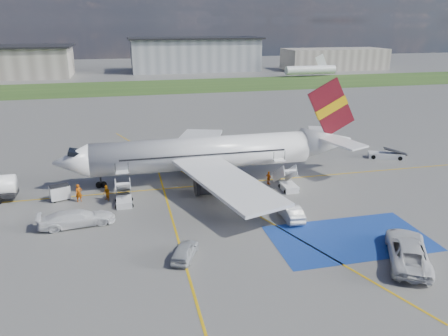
% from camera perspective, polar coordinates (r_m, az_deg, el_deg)
% --- Properties ---
extents(ground, '(400.00, 400.00, 0.00)m').
position_cam_1_polar(ground, '(40.99, 0.87, -8.13)').
color(ground, '#60605E').
rests_on(ground, ground).
extents(grass_strip, '(400.00, 30.00, 0.01)m').
position_cam_1_polar(grass_strip, '(132.05, -9.47, 10.40)').
color(grass_strip, '#2D4C1E').
rests_on(grass_strip, ground).
extents(taxiway_line_main, '(120.00, 0.20, 0.01)m').
position_cam_1_polar(taxiway_line_main, '(51.71, -2.40, -2.27)').
color(taxiway_line_main, gold).
rests_on(taxiway_line_main, ground).
extents(taxiway_line_cross, '(0.20, 60.00, 0.01)m').
position_cam_1_polar(taxiway_line_cross, '(31.71, -3.66, -17.02)').
color(taxiway_line_cross, gold).
rests_on(taxiway_line_cross, ground).
extents(taxiway_line_diag, '(20.71, 56.45, 0.01)m').
position_cam_1_polar(taxiway_line_diag, '(51.71, -2.40, -2.27)').
color(taxiway_line_diag, gold).
rests_on(taxiway_line_diag, ground).
extents(staging_box, '(14.00, 8.00, 0.01)m').
position_cam_1_polar(staging_box, '(41.15, 16.09, -8.80)').
color(staging_box, navy).
rests_on(staging_box, ground).
extents(terminal_centre, '(48.00, 18.00, 12.00)m').
position_cam_1_polar(terminal_centre, '(173.35, -3.81, 14.52)').
color(terminal_centre, gray).
rests_on(terminal_centre, ground).
extents(terminal_east, '(40.00, 16.00, 8.00)m').
position_cam_1_polar(terminal_east, '(184.36, 14.21, 13.64)').
color(terminal_east, gray).
rests_on(terminal_east, ground).
extents(airliner, '(36.81, 32.95, 11.92)m').
position_cam_1_polar(airliner, '(52.76, -1.26, 2.06)').
color(airliner, white).
rests_on(airliner, ground).
extents(airstairs_fwd, '(1.90, 5.20, 3.60)m').
position_cam_1_polar(airstairs_fwd, '(47.63, -12.94, -3.85)').
color(airstairs_fwd, white).
rests_on(airstairs_fwd, ground).
extents(airstairs_aft, '(1.90, 5.20, 3.60)m').
position_cam_1_polar(airstairs_aft, '(50.93, 8.31, -2.05)').
color(airstairs_aft, white).
rests_on(airstairs_aft, ground).
extents(gpu_cart, '(2.31, 1.84, 1.69)m').
position_cam_1_polar(gpu_cart, '(50.55, -20.64, -3.11)').
color(gpu_cart, white).
rests_on(gpu_cart, ground).
extents(belt_loader, '(5.26, 3.44, 1.53)m').
position_cam_1_polar(belt_loader, '(65.85, 20.43, 1.53)').
color(belt_loader, white).
rests_on(belt_loader, ground).
extents(car_silver_a, '(3.08, 4.30, 1.36)m').
position_cam_1_polar(car_silver_a, '(36.41, -5.13, -10.69)').
color(car_silver_a, '#B5B8BD').
rests_on(car_silver_a, ground).
extents(car_silver_b, '(1.66, 4.56, 1.49)m').
position_cam_1_polar(car_silver_b, '(43.45, 8.61, -5.64)').
color(car_silver_b, '#A6A9AD').
rests_on(car_silver_b, ground).
extents(van_white_a, '(5.62, 6.98, 2.38)m').
position_cam_1_polar(van_white_a, '(38.72, 22.93, -9.46)').
color(van_white_a, silver).
rests_on(van_white_a, ground).
extents(van_white_b, '(5.45, 2.66, 2.06)m').
position_cam_1_polar(van_white_b, '(43.71, -18.72, -5.91)').
color(van_white_b, white).
rests_on(van_white_b, ground).
extents(crew_fwd, '(0.84, 0.71, 1.96)m').
position_cam_1_polar(crew_fwd, '(49.31, -18.44, -3.12)').
color(crew_fwd, '#DE610B').
rests_on(crew_fwd, ground).
extents(crew_nose, '(0.99, 1.04, 1.70)m').
position_cam_1_polar(crew_nose, '(48.78, -15.08, -3.19)').
color(crew_nose, orange).
rests_on(crew_nose, ground).
extents(crew_aft, '(0.76, 1.02, 1.62)m').
position_cam_1_polar(crew_aft, '(51.98, 5.86, -1.30)').
color(crew_aft, orange).
rests_on(crew_aft, ground).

